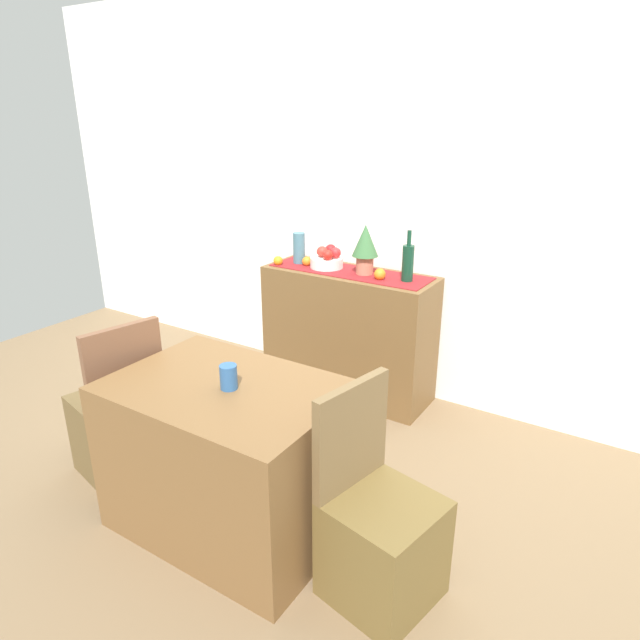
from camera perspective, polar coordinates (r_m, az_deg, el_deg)
ground_plane at (r=3.25m, az=-1.95°, el=-14.76°), size 6.40×6.40×0.02m
room_wall_rear at (r=3.72m, az=8.34°, el=12.36°), size 6.40×0.06×2.70m
sideboard_console at (r=3.83m, az=2.91°, el=-1.38°), size 1.16×0.42×0.88m
table_runner at (r=3.69m, az=3.03°, el=4.99°), size 1.09×0.32×0.01m
fruit_bowl at (r=3.76m, az=0.69°, el=5.93°), size 0.22×0.22×0.07m
apple_front at (r=3.73m, az=1.60°, el=6.91°), size 0.07×0.07×0.07m
apple_left at (r=3.75m, az=0.23°, el=7.02°), size 0.07×0.07×0.07m
apple_upper at (r=3.68m, az=0.80°, el=6.70°), size 0.07×0.07×0.07m
apple_rear at (r=3.80m, az=1.11°, el=7.22°), size 0.08×0.08×0.08m
wine_bottle at (r=3.48m, az=9.01°, el=5.86°), size 0.07×0.07×0.32m
ceramic_vase at (r=3.87m, az=-2.17°, el=7.36°), size 0.08×0.08×0.22m
potted_plant at (r=3.59m, az=4.67°, el=7.60°), size 0.17×0.17×0.33m
orange_loose_mid at (r=3.52m, az=6.15°, el=4.69°), size 0.07×0.07×0.07m
orange_loose_end at (r=3.82m, az=-1.36°, el=6.05°), size 0.07×0.07×0.07m
orange_loose_near_bowl at (r=3.85m, az=-4.32°, el=6.09°), size 0.06×0.06×0.06m
dining_table at (r=2.69m, az=-9.30°, el=-13.64°), size 1.04×0.73×0.74m
coffee_cup at (r=2.44m, az=-9.37°, el=-5.79°), size 0.08×0.08×0.11m
chair_near_window at (r=3.25m, az=-19.86°, el=-10.36°), size 0.48×0.48×0.90m
chair_by_corner at (r=2.40m, az=6.18°, el=-21.44°), size 0.47×0.47×0.90m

